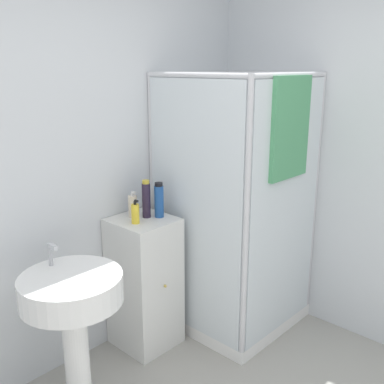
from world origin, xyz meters
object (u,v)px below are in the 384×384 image
at_px(shampoo_bottle_tall_black, 146,199).
at_px(shampoo_bottle_blue, 159,200).
at_px(lotion_bottle_white, 133,206).
at_px(sink, 73,304).
at_px(soap_dispenser, 135,213).

height_order(shampoo_bottle_tall_black, shampoo_bottle_blue, shampoo_bottle_tall_black).
bearing_deg(shampoo_bottle_blue, lotion_bottle_white, 132.77).
bearing_deg(shampoo_bottle_blue, shampoo_bottle_tall_black, 138.34).
distance_m(sink, shampoo_bottle_blue, 0.89).
relative_size(soap_dispenser, shampoo_bottle_blue, 0.67).
bearing_deg(shampoo_bottle_blue, soap_dispenser, 174.87).
distance_m(shampoo_bottle_blue, lotion_bottle_white, 0.18).
distance_m(sink, soap_dispenser, 0.71).
bearing_deg(sink, shampoo_bottle_tall_black, 16.92).
distance_m(soap_dispenser, shampoo_bottle_tall_black, 0.15).
bearing_deg(lotion_bottle_white, soap_dispenser, -122.65).
height_order(soap_dispenser, shampoo_bottle_tall_black, shampoo_bottle_tall_black).
relative_size(shampoo_bottle_tall_black, lotion_bottle_white, 1.44).
bearing_deg(shampoo_bottle_tall_black, sink, -163.08).
distance_m(shampoo_bottle_tall_black, lotion_bottle_white, 0.10).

